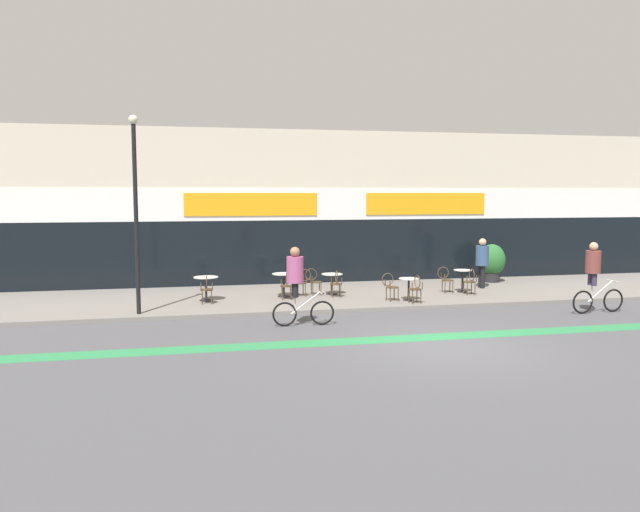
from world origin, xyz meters
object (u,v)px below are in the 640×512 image
bistro_table_0 (206,283)px  cafe_chair_3_near (416,287)px  cafe_chair_0_near (207,287)px  pedestrian_near_end (482,259)px  lamp_post (136,201)px  cafe_chair_2_near (336,282)px  cafe_chair_2_side (314,280)px  cafe_chair_1_side (302,281)px  cafe_chair_3_side (390,285)px  cafe_chair_4_near (471,280)px  bistro_table_2 (332,280)px  planter_pot (492,262)px  cyclist_0 (297,279)px  bistro_table_1 (284,280)px  bistro_table_3 (409,285)px  cafe_chair_1_near (286,284)px  cafe_chair_4_side (446,278)px  bistro_table_4 (463,276)px  cyclist_1 (594,273)px

bistro_table_0 → cafe_chair_3_near: size_ratio=0.87×
cafe_chair_0_near → pedestrian_near_end: size_ratio=0.50×
lamp_post → bistro_table_0: bearing=42.8°
cafe_chair_2_near → cafe_chair_2_side: 0.88m
cafe_chair_1_side → cafe_chair_3_side: same height
cafe_chair_1_side → cafe_chair_4_near: 5.66m
lamp_post → cafe_chair_3_side: bearing=3.8°
pedestrian_near_end → cafe_chair_3_near: bearing=37.8°
lamp_post → pedestrian_near_end: size_ratio=3.10×
bistro_table_2 → cafe_chair_2_near: 0.63m
planter_pot → cyclist_0: bearing=-146.3°
bistro_table_1 → bistro_table_3: (3.80, -1.53, -0.05)m
bistro_table_3 → cafe_chair_2_side: cafe_chair_2_side is taller
cafe_chair_1_near → cafe_chair_1_side: same height
bistro_table_2 → cafe_chair_0_near: cafe_chair_0_near is taller
cafe_chair_1_side → cafe_chair_2_side: (0.42, 0.12, 0.00)m
bistro_table_1 → bistro_table_3: size_ratio=1.09×
bistro_table_0 → cafe_chair_4_side: cafe_chair_4_side is taller
cafe_chair_0_near → cafe_chair_4_side: size_ratio=1.00×
cafe_chair_0_near → pedestrian_near_end: 9.92m
cafe_chair_4_side → planter_pot: (2.82, 2.10, 0.26)m
planter_pot → cafe_chair_1_side: bearing=-167.4°
lamp_post → cafe_chair_0_near: bearing=31.2°
planter_pot → cyclist_0: cyclist_0 is taller
bistro_table_4 → planter_pot: bearing=43.8°
cafe_chair_2_side → cafe_chair_1_side: bearing=-163.3°
bistro_table_4 → cafe_chair_3_side: size_ratio=0.86×
cafe_chair_2_side → cafe_chair_4_side: size_ratio=1.00×
bistro_table_3 → cafe_chair_0_near: 6.38m
bistro_table_0 → cafe_chair_1_side: 3.17m
cafe_chair_4_side → cafe_chair_0_near: bearing=-173.1°
cafe_chair_1_near → bistro_table_4: bearing=-81.0°
cafe_chair_1_near → cafe_chair_2_near: 1.68m
cafe_chair_4_side → cafe_chair_2_side: bearing=177.2°
cafe_chair_1_side → lamp_post: 6.12m
bistro_table_4 → bistro_table_0: bearing=179.2°
bistro_table_4 → cafe_chair_2_side: cafe_chair_2_side is taller
cyclist_0 → bistro_table_0: bearing=122.4°
bistro_table_0 → bistro_table_4: bistro_table_4 is taller
cafe_chair_4_side → pedestrian_near_end: size_ratio=0.50×
cafe_chair_3_near → planter_pot: size_ratio=0.62×
cafe_chair_1_near → cafe_chair_3_side: 3.31m
cafe_chair_2_near → cyclist_1: bearing=-112.4°
lamp_post → bistro_table_4: bearing=8.9°
planter_pot → lamp_post: bearing=-163.6°
bistro_table_3 → cafe_chair_4_near: size_ratio=0.79×
cafe_chair_1_near → lamp_post: size_ratio=0.16×
cyclist_0 → cafe_chair_4_side: bearing=33.9°
cafe_chair_3_side → cyclist_0: 4.31m
lamp_post → cyclist_1: (13.08, -2.10, -2.10)m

